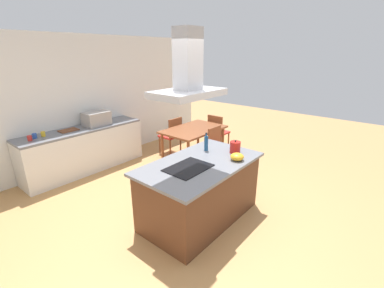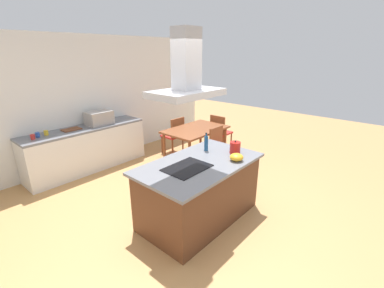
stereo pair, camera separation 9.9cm
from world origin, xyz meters
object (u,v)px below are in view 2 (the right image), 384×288
object	(u,v)px
olive_oil_bottle	(206,143)
dining_table	(196,132)
range_hood	(186,75)
countertop_microwave	(99,118)
mixing_bowl	(237,157)
coffee_mug_yellow	(46,133)
cooktop	(187,168)
chair_at_right_end	(220,130)
chair_facing_back_wall	(175,133)
tea_kettle	(235,148)
cutting_board	(71,129)
coffee_mug_red	(33,137)
chair_facing_island	(220,146)
coffee_mug_blue	(38,135)

from	to	relation	value
olive_oil_bottle	dining_table	xyz separation A→B (m)	(1.22, 1.26, -0.36)
range_hood	countertop_microwave	bearing A→B (deg)	81.90
mixing_bowl	coffee_mug_yellow	world-z (taller)	mixing_bowl
cooktop	chair_at_right_end	size ratio (longest dim) A/B	0.67
chair_facing_back_wall	tea_kettle	bearing A→B (deg)	-113.64
cooktop	cutting_board	world-z (taller)	cutting_board
coffee_mug_red	chair_at_right_end	distance (m)	3.99
tea_kettle	chair_facing_island	size ratio (longest dim) A/B	0.24
cutting_board	dining_table	size ratio (longest dim) A/B	0.24
cooktop	mixing_bowl	bearing A→B (deg)	-28.61
cutting_board	countertop_microwave	bearing A→B (deg)	-4.85
countertop_microwave	chair_facing_island	size ratio (longest dim) A/B	0.56
dining_table	olive_oil_bottle	bearing A→B (deg)	-134.18
mixing_bowl	coffee_mug_yellow	xyz separation A→B (m)	(-1.30, 3.28, -0.01)
coffee_mug_red	chair_facing_island	xyz separation A→B (m)	(2.80, -2.04, -0.44)
mixing_bowl	dining_table	bearing A→B (deg)	55.65
coffee_mug_red	chair_at_right_end	xyz separation A→B (m)	(3.72, -1.38, -0.44)
coffee_mug_blue	chair_at_right_end	world-z (taller)	coffee_mug_blue
chair_facing_back_wall	range_hood	xyz separation A→B (m)	(-1.90, -2.14, 1.59)
countertop_microwave	coffee_mug_red	xyz separation A→B (m)	(-1.31, -0.03, -0.09)
coffee_mug_blue	countertop_microwave	bearing A→B (deg)	-2.23
cooktop	chair_at_right_end	bearing A→B (deg)	27.66
chair_facing_island	coffee_mug_yellow	bearing A→B (deg)	140.27
countertop_microwave	coffee_mug_red	bearing A→B (deg)	-178.82
range_hood	coffee_mug_blue	bearing A→B (deg)	105.20
mixing_bowl	chair_facing_island	xyz separation A→B (m)	(1.25, 1.17, -0.44)
dining_table	coffee_mug_blue	bearing A→B (deg)	151.72
countertop_microwave	coffee_mug_red	size ratio (longest dim) A/B	5.56
cooktop	chair_at_right_end	distance (m)	3.20
coffee_mug_blue	cutting_board	world-z (taller)	coffee_mug_blue
tea_kettle	range_hood	bearing A→B (deg)	168.70
tea_kettle	countertop_microwave	distance (m)	3.09
chair_facing_back_wall	chair_facing_island	distance (m)	1.33
coffee_mug_red	coffee_mug_yellow	distance (m)	0.26
coffee_mug_red	chair_at_right_end	bearing A→B (deg)	-20.33
coffee_mug_red	olive_oil_bottle	bearing A→B (deg)	-59.02
olive_oil_bottle	range_hood	world-z (taller)	range_hood
olive_oil_bottle	chair_facing_back_wall	size ratio (longest dim) A/B	0.32
chair_facing_back_wall	olive_oil_bottle	bearing A→B (deg)	-122.43
cooktop	mixing_bowl	world-z (taller)	mixing_bowl
tea_kettle	coffee_mug_yellow	size ratio (longest dim) A/B	2.37
cooktop	tea_kettle	distance (m)	0.91
mixing_bowl	coffee_mug_blue	size ratio (longest dim) A/B	2.14
cooktop	tea_kettle	size ratio (longest dim) A/B	2.81
chair_facing_back_wall	dining_table	bearing A→B (deg)	-90.00
coffee_mug_red	chair_facing_island	world-z (taller)	coffee_mug_red
cooktop	coffee_mug_yellow	world-z (taller)	coffee_mug_yellow
coffee_mug_red	tea_kettle	bearing A→B (deg)	-59.48
countertop_microwave	chair_facing_island	distance (m)	2.61
mixing_bowl	chair_facing_island	size ratio (longest dim) A/B	0.22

